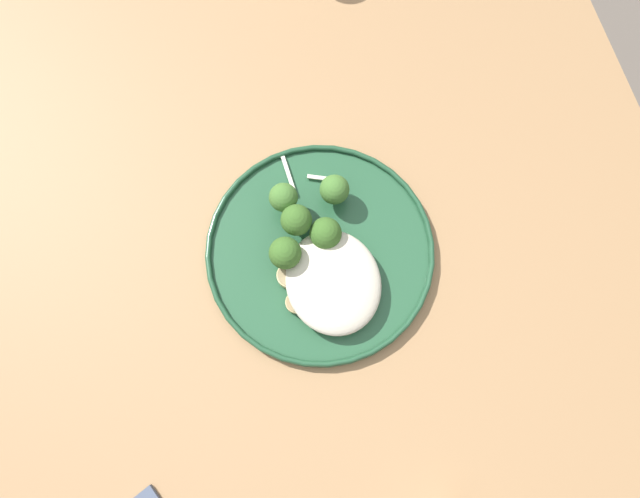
# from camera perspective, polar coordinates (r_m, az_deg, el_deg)

# --- Properties ---
(ground) EXTENTS (6.00, 6.00, 0.00)m
(ground) POSITION_cam_1_polar(r_m,az_deg,el_deg) (1.47, -0.18, -10.15)
(ground) COLOR #665B51
(wooden_dining_table) EXTENTS (1.40, 1.00, 0.74)m
(wooden_dining_table) POSITION_cam_1_polar(r_m,az_deg,el_deg) (0.81, -0.33, -6.03)
(wooden_dining_table) COLOR #9E754C
(wooden_dining_table) RESTS_ON ground
(dinner_plate) EXTENTS (0.29, 0.29, 0.02)m
(dinner_plate) POSITION_cam_1_polar(r_m,az_deg,el_deg) (0.74, 0.00, -0.23)
(dinner_plate) COLOR #235133
(dinner_plate) RESTS_ON wooden_dining_table
(noodle_bed) EXTENTS (0.13, 0.12, 0.04)m
(noodle_bed) POSITION_cam_1_polar(r_m,az_deg,el_deg) (0.71, 1.31, -3.24)
(noodle_bed) COLOR beige
(noodle_bed) RESTS_ON dinner_plate
(seared_scallop_front_small) EXTENTS (0.03, 0.03, 0.02)m
(seared_scallop_front_small) POSITION_cam_1_polar(r_m,az_deg,el_deg) (0.72, 1.26, -3.29)
(seared_scallop_front_small) COLOR #E5C689
(seared_scallop_front_small) RESTS_ON dinner_plate
(seared_scallop_large_seared) EXTENTS (0.03, 0.03, 0.02)m
(seared_scallop_large_seared) POSITION_cam_1_polar(r_m,az_deg,el_deg) (0.71, 1.13, -6.25)
(seared_scallop_large_seared) COLOR #E5C689
(seared_scallop_large_seared) RESTS_ON dinner_plate
(seared_scallop_half_hidden) EXTENTS (0.02, 0.02, 0.02)m
(seared_scallop_half_hidden) POSITION_cam_1_polar(r_m,az_deg,el_deg) (0.71, -0.47, -6.69)
(seared_scallop_half_hidden) COLOR #E5C689
(seared_scallop_half_hidden) RESTS_ON dinner_plate
(seared_scallop_right_edge) EXTENTS (0.03, 0.03, 0.01)m
(seared_scallop_right_edge) POSITION_cam_1_polar(r_m,az_deg,el_deg) (0.71, -2.38, -5.18)
(seared_scallop_right_edge) COLOR #DBB77A
(seared_scallop_right_edge) RESTS_ON dinner_plate
(seared_scallop_on_noodles) EXTENTS (0.03, 0.03, 0.02)m
(seared_scallop_on_noodles) POSITION_cam_1_polar(r_m,az_deg,el_deg) (0.72, -3.05, -2.65)
(seared_scallop_on_noodles) COLOR #E5C689
(seared_scallop_on_noodles) RESTS_ON dinner_plate
(seared_scallop_tiny_bay) EXTENTS (0.03, 0.03, 0.02)m
(seared_scallop_tiny_bay) POSITION_cam_1_polar(r_m,az_deg,el_deg) (0.72, 0.93, -1.14)
(seared_scallop_tiny_bay) COLOR beige
(seared_scallop_tiny_bay) RESTS_ON dinner_plate
(broccoli_floret_tall_stalk) EXTENTS (0.04, 0.04, 0.05)m
(broccoli_floret_tall_stalk) POSITION_cam_1_polar(r_m,az_deg,el_deg) (0.73, 1.43, 5.81)
(broccoli_floret_tall_stalk) COLOR #89A356
(broccoli_floret_tall_stalk) RESTS_ON dinner_plate
(broccoli_floret_near_rim) EXTENTS (0.04, 0.04, 0.06)m
(broccoli_floret_near_rim) POSITION_cam_1_polar(r_m,az_deg,el_deg) (0.70, -3.42, -0.43)
(broccoli_floret_near_rim) COLOR #89A356
(broccoli_floret_near_rim) RESTS_ON dinner_plate
(broccoli_floret_center_pile) EXTENTS (0.04, 0.04, 0.06)m
(broccoli_floret_center_pile) POSITION_cam_1_polar(r_m,az_deg,el_deg) (0.71, -1.95, 2.91)
(broccoli_floret_center_pile) COLOR #89A356
(broccoli_floret_center_pile) RESTS_ON dinner_plate
(broccoli_floret_beside_noodles) EXTENTS (0.04, 0.04, 0.06)m
(broccoli_floret_beside_noodles) POSITION_cam_1_polar(r_m,az_deg,el_deg) (0.72, -3.59, 4.99)
(broccoli_floret_beside_noodles) COLOR #7A994C
(broccoli_floret_beside_noodles) RESTS_ON dinner_plate
(broccoli_floret_left_leaning) EXTENTS (0.04, 0.04, 0.05)m
(broccoli_floret_left_leaning) POSITION_cam_1_polar(r_m,az_deg,el_deg) (0.71, 0.55, 1.53)
(broccoli_floret_left_leaning) COLOR #7A994C
(broccoli_floret_left_leaning) RESTS_ON dinner_plate
(onion_sliver_long_sliver) EXTENTS (0.04, 0.02, 0.00)m
(onion_sliver_long_sliver) POSITION_cam_1_polar(r_m,az_deg,el_deg) (0.74, -0.23, 0.84)
(onion_sliver_long_sliver) COLOR silver
(onion_sliver_long_sliver) RESTS_ON dinner_plate
(onion_sliver_curled_piece) EXTENTS (0.02, 0.05, 0.00)m
(onion_sliver_curled_piece) POSITION_cam_1_polar(r_m,az_deg,el_deg) (0.76, 0.52, 6.90)
(onion_sliver_curled_piece) COLOR silver
(onion_sliver_curled_piece) RESTS_ON dinner_plate
(onion_sliver_short_strip) EXTENTS (0.06, 0.01, 0.00)m
(onion_sliver_short_strip) POSITION_cam_1_polar(r_m,az_deg,el_deg) (0.77, -3.05, 7.15)
(onion_sliver_short_strip) COLOR silver
(onion_sliver_short_strip) RESTS_ON dinner_plate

